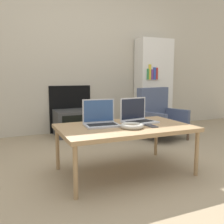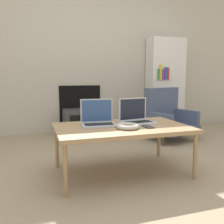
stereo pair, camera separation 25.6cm
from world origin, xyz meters
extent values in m
plane|color=#998466|center=(0.00, 0.00, 0.00)|extent=(14.00, 14.00, 0.00)
cube|color=#B7AD99|center=(0.00, 2.12, 1.30)|extent=(7.00, 0.06, 2.60)
cube|color=black|center=(-0.03, 2.08, 0.38)|extent=(0.67, 0.03, 0.76)
cube|color=#9E7A51|center=(0.00, 0.16, 0.43)|extent=(1.21, 0.74, 0.04)
cylinder|color=#9E7A51|center=(-0.56, -0.17, 0.21)|extent=(0.04, 0.04, 0.41)
cylinder|color=#9E7A51|center=(0.56, -0.17, 0.21)|extent=(0.04, 0.04, 0.41)
cylinder|color=#9E7A51|center=(-0.56, 0.49, 0.21)|extent=(0.04, 0.04, 0.41)
cylinder|color=#9E7A51|center=(0.56, 0.49, 0.21)|extent=(0.04, 0.04, 0.41)
cube|color=#B2B2B7|center=(-0.20, 0.23, 0.46)|extent=(0.33, 0.25, 0.02)
cube|color=black|center=(-0.20, 0.23, 0.47)|extent=(0.27, 0.15, 0.00)
cube|color=#B2B2B7|center=(-0.19, 0.34, 0.58)|extent=(0.31, 0.03, 0.23)
cube|color=#2D4C7F|center=(-0.19, 0.33, 0.58)|extent=(0.29, 0.02, 0.20)
cube|color=silver|center=(0.20, 0.23, 0.46)|extent=(0.35, 0.28, 0.02)
cube|color=black|center=(0.20, 0.23, 0.47)|extent=(0.28, 0.17, 0.00)
cube|color=silver|center=(0.18, 0.34, 0.58)|extent=(0.31, 0.06, 0.23)
cube|color=black|center=(0.18, 0.33, 0.58)|extent=(0.28, 0.05, 0.20)
torus|color=beige|center=(0.01, 0.04, 0.47)|extent=(0.21, 0.21, 0.04)
cube|color=#333338|center=(0.21, 0.03, 0.45)|extent=(0.07, 0.14, 0.01)
cube|color=#383838|center=(-0.03, 1.83, 0.20)|extent=(0.59, 0.47, 0.39)
cube|color=black|center=(-0.03, 1.60, 0.20)|extent=(0.48, 0.01, 0.31)
cube|color=#47516B|center=(1.10, 1.09, 0.18)|extent=(0.76, 0.70, 0.08)
cube|color=#47516B|center=(1.03, 1.28, 0.48)|extent=(0.62, 0.30, 0.52)
cube|color=#47516B|center=(0.83, 0.99, 0.32)|extent=(0.21, 0.46, 0.20)
cube|color=#47516B|center=(1.37, 1.18, 0.32)|extent=(0.21, 0.46, 0.20)
cylinder|color=#4C3828|center=(0.84, 0.87, 0.07)|extent=(0.04, 0.04, 0.14)
cylinder|color=#4C3828|center=(1.36, 0.87, 0.07)|extent=(0.04, 0.04, 0.14)
cylinder|color=#4C3828|center=(0.84, 1.30, 0.07)|extent=(0.04, 0.04, 0.14)
cylinder|color=#4C3828|center=(1.36, 1.30, 0.07)|extent=(0.04, 0.04, 0.14)
cube|color=silver|center=(1.44, 1.92, 0.78)|extent=(0.62, 0.30, 1.55)
cube|color=#337F42|center=(1.22, 1.76, 0.94)|extent=(0.03, 0.02, 0.18)
cube|color=gold|center=(1.26, 1.76, 0.98)|extent=(0.04, 0.02, 0.25)
cube|color=#6B387F|center=(1.30, 1.76, 0.94)|extent=(0.04, 0.02, 0.17)
cube|color=#2D479E|center=(1.35, 1.76, 0.95)|extent=(0.04, 0.02, 0.20)
cube|color=#B22D28|center=(1.40, 1.76, 0.95)|extent=(0.03, 0.02, 0.20)
cube|color=silver|center=(1.44, 1.76, 0.94)|extent=(0.04, 0.02, 0.18)
camera|label=1|loc=(-1.01, -1.88, 0.90)|focal=40.00mm
camera|label=2|loc=(-0.77, -1.97, 0.90)|focal=40.00mm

